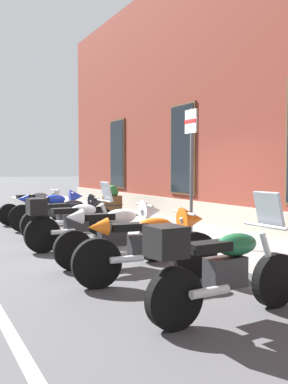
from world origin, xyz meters
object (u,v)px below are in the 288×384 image
(motorcycle_green_touring, at_px, (221,267))
(parking_sign, at_px, (191,156))
(barrel_planter, at_px, (112,202))
(motorcycle_grey_naked, at_px, (36,207))
(motorcycle_white_sport, at_px, (120,230))
(motorcycle_silver_touring, at_px, (73,222))
(motorcycle_blue_sport, at_px, (54,208))
(motorcycle_orange_sport, at_px, (153,242))
(motorcycle_black_sport, at_px, (72,214))

(motorcycle_green_touring, bearing_deg, parking_sign, 150.46)
(parking_sign, distance_m, barrel_planter, 5.69)
(motorcycle_grey_naked, bearing_deg, motorcycle_white_sport, -0.62)
(motorcycle_silver_touring, height_order, parking_sign, parking_sign)
(motorcycle_silver_touring, xyz_separation_m, motorcycle_white_sport, (1.58, 0.26, 0.02))
(motorcycle_green_touring, xyz_separation_m, parking_sign, (-3.19, 1.81, 1.25))
(motorcycle_white_sport, relative_size, motorcycle_green_touring, 1.01)
(motorcycle_blue_sport, bearing_deg, motorcycle_orange_sport, -1.73)
(motorcycle_blue_sport, xyz_separation_m, motorcycle_black_sport, (1.32, 0.05, -0.02))
(motorcycle_black_sport, height_order, motorcycle_orange_sport, motorcycle_orange_sport)
(motorcycle_blue_sport, xyz_separation_m, parking_sign, (3.81, 1.56, 1.23))
(motorcycle_black_sport, relative_size, motorcycle_green_touring, 1.11)
(parking_sign, bearing_deg, motorcycle_grey_naked, -163.00)
(motorcycle_orange_sport, bearing_deg, barrel_planter, 160.56)
(motorcycle_grey_naked, relative_size, motorcycle_black_sport, 0.95)
(motorcycle_white_sport, relative_size, parking_sign, 0.79)
(motorcycle_grey_naked, bearing_deg, parking_sign, 17.00)
(motorcycle_silver_touring, bearing_deg, motorcycle_grey_naked, 175.68)
(motorcycle_grey_naked, height_order, parking_sign, parking_sign)
(motorcycle_grey_naked, relative_size, motorcycle_green_touring, 1.05)
(motorcycle_silver_touring, relative_size, motorcycle_orange_sport, 0.99)
(barrel_planter, bearing_deg, motorcycle_white_sport, -22.63)
(motorcycle_orange_sport, bearing_deg, motorcycle_green_touring, -2.97)
(motorcycle_green_touring, xyz_separation_m, barrel_planter, (-8.68, 2.59, -0.03))
(motorcycle_white_sport, relative_size, barrel_planter, 2.27)
(motorcycle_orange_sport, xyz_separation_m, parking_sign, (-1.62, 1.73, 1.24))
(motorcycle_black_sport, height_order, parking_sign, parking_sign)
(motorcycle_black_sport, distance_m, motorcycle_white_sport, 2.95)
(motorcycle_blue_sport, distance_m, barrel_planter, 2.88)
(motorcycle_blue_sport, xyz_separation_m, motorcycle_silver_touring, (2.69, -0.39, -0.02))
(motorcycle_grey_naked, relative_size, motorcycle_blue_sport, 1.02)
(parking_sign, relative_size, barrel_planter, 2.86)
(motorcycle_white_sport, xyz_separation_m, parking_sign, (-0.45, 1.70, 1.23))
(motorcycle_blue_sport, bearing_deg, motorcycle_silver_touring, -8.20)
(motorcycle_green_touring, bearing_deg, motorcycle_blue_sport, 178.00)
(motorcycle_orange_sport, xyz_separation_m, motorcycle_green_touring, (1.57, -0.08, -0.01))
(motorcycle_grey_naked, relative_size, motorcycle_orange_sport, 0.99)
(motorcycle_grey_naked, height_order, motorcycle_white_sport, motorcycle_white_sport)
(motorcycle_white_sport, xyz_separation_m, motorcycle_orange_sport, (1.17, -0.03, -0.01))
(motorcycle_white_sport, distance_m, parking_sign, 2.14)
(motorcycle_black_sport, distance_m, motorcycle_orange_sport, 4.12)
(motorcycle_grey_naked, height_order, motorcycle_blue_sport, motorcycle_blue_sport)
(motorcycle_black_sport, distance_m, parking_sign, 3.18)
(barrel_planter, bearing_deg, motorcycle_orange_sport, -19.44)
(motorcycle_green_touring, bearing_deg, motorcycle_grey_naked, 178.82)
(motorcycle_grey_naked, distance_m, motorcycle_blue_sport, 1.53)
(motorcycle_black_sport, height_order, motorcycle_white_sport, motorcycle_white_sport)
(motorcycle_black_sport, xyz_separation_m, parking_sign, (2.49, 1.52, 1.25))
(motorcycle_grey_naked, distance_m, motorcycle_silver_touring, 4.23)
(motorcycle_black_sport, relative_size, barrel_planter, 2.48)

